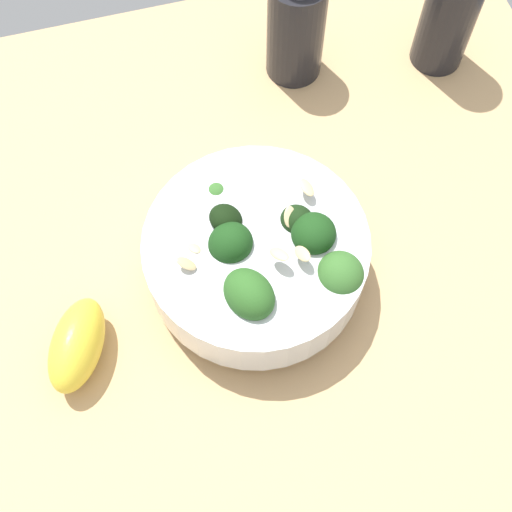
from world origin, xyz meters
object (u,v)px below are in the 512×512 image
object	(u,v)px
bowl_of_broccoli	(258,255)
lemon_wedge	(77,345)
bottle_tall	(296,25)
bottle_short	(454,1)

from	to	relation	value
bowl_of_broccoli	lemon_wedge	distance (cm)	16.86
bottle_tall	bowl_of_broccoli	bearing A→B (deg)	-114.21
bowl_of_broccoli	bottle_short	bearing A→B (deg)	38.11
bottle_tall	bottle_short	distance (cm)	15.46
bowl_of_broccoli	bottle_tall	bearing A→B (deg)	65.79
bowl_of_broccoli	bottle_tall	world-z (taller)	bottle_tall
bowl_of_broccoli	bottle_short	xyz separation A→B (cm)	(25.24, 19.80, 3.36)
bottle_tall	bottle_short	size ratio (longest dim) A/B	0.81
bowl_of_broccoli	bottle_short	distance (cm)	32.26
bottle_tall	bottle_short	bearing A→B (deg)	-10.11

